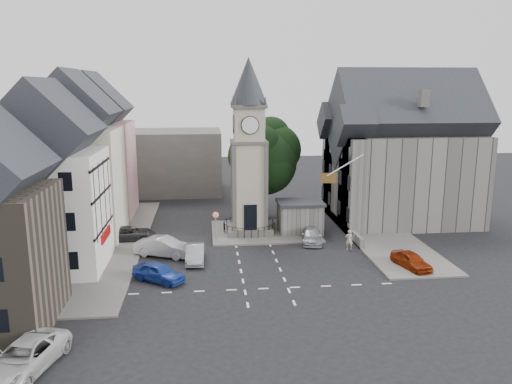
{
  "coord_description": "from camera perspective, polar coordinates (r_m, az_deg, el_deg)",
  "views": [
    {
      "loc": [
        -3.99,
        -37.51,
        13.72
      ],
      "look_at": [
        0.36,
        5.0,
        4.59
      ],
      "focal_mm": 35.0,
      "sensor_mm": 36.0,
      "label": 1
    }
  ],
  "objects": [
    {
      "name": "car_island_east",
      "position": [
        44.99,
        6.38,
        -4.96
      ],
      "size": [
        2.35,
        4.42,
        1.22
      ],
      "primitive_type": "imported",
      "rotation": [
        0.0,
        0.0,
        -0.16
      ],
      "color": "#A2A3AA",
      "rests_on": "ground"
    },
    {
      "name": "ground",
      "position": [
        40.14,
        0.22,
        -7.92
      ],
      "size": [
        120.0,
        120.0,
        0.0
      ],
      "primitive_type": "plane",
      "color": "black",
      "rests_on": "ground"
    },
    {
      "name": "car_west_grey",
      "position": [
        46.51,
        -14.27,
        -4.64
      ],
      "size": [
        4.81,
        2.47,
        1.3
      ],
      "primitive_type": "imported",
      "rotation": [
        0.0,
        0.0,
        1.64
      ],
      "color": "#28282A",
      "rests_on": "ground"
    },
    {
      "name": "pedestrian",
      "position": [
        43.24,
        10.58,
        -5.41
      ],
      "size": [
        0.67,
        0.45,
        1.78
      ],
      "primitive_type": "imported",
      "rotation": [
        0.0,
        0.0,
        3.1
      ],
      "color": "#AD9F8F",
      "rests_on": "ground"
    },
    {
      "name": "terrace_tudor",
      "position": [
        39.96,
        -22.47,
        0.27
      ],
      "size": [
        8.1,
        7.6,
        12.0
      ],
      "color": "silver",
      "rests_on": "ground"
    },
    {
      "name": "warning_sign_post",
      "position": [
        44.52,
        -4.63,
        -3.21
      ],
      "size": [
        0.7,
        0.19,
        2.85
      ],
      "color": "black",
      "rests_on": "ground"
    },
    {
      "name": "pavement_west",
      "position": [
        46.39,
        -16.22,
        -5.55
      ],
      "size": [
        6.0,
        30.0,
        0.14
      ],
      "primitive_type": "cube",
      "color": "#595651",
      "rests_on": "ground"
    },
    {
      "name": "clock_tower",
      "position": [
        46.02,
        -0.83,
        5.07
      ],
      "size": [
        4.86,
        4.86,
        16.25
      ],
      "color": "#4C4944",
      "rests_on": "ground"
    },
    {
      "name": "terrace_cream",
      "position": [
        47.49,
        -19.82,
        2.7
      ],
      "size": [
        8.1,
        7.6,
        12.8
      ],
      "color": "beige",
      "rests_on": "ground"
    },
    {
      "name": "car_west_blue",
      "position": [
        36.71,
        -11.08,
        -8.98
      ],
      "size": [
        4.2,
        3.61,
        1.36
      ],
      "primitive_type": "imported",
      "rotation": [
        0.0,
        0.0,
        0.96
      ],
      "color": "#1B3799",
      "rests_on": "ground"
    },
    {
      "name": "central_island",
      "position": [
        47.83,
        0.99,
        -4.51
      ],
      "size": [
        10.0,
        8.0,
        0.16
      ],
      "primitive_type": "cube",
      "color": "#595651",
      "rests_on": "ground"
    },
    {
      "name": "east_boundary_wall",
      "position": [
        51.07,
        9.35,
        -3.17
      ],
      "size": [
        0.4,
        16.0,
        0.9
      ],
      "primitive_type": "cube",
      "color": "#5A5753",
      "rests_on": "ground"
    },
    {
      "name": "backdrop_west",
      "position": [
        66.71,
        -12.7,
        3.39
      ],
      "size": [
        20.0,
        10.0,
        8.0
      ],
      "primitive_type": "cube",
      "color": "#4C4944",
      "rests_on": "ground"
    },
    {
      "name": "east_building",
      "position": [
        52.85,
        16.0,
        3.48
      ],
      "size": [
        14.4,
        11.4,
        12.6
      ],
      "color": "#5A5753",
      "rests_on": "ground"
    },
    {
      "name": "road_markings",
      "position": [
        35.06,
        1.18,
        -10.97
      ],
      "size": [
        20.0,
        8.0,
        0.01
      ],
      "primitive_type": "cube",
      "color": "silver",
      "rests_on": "ground"
    },
    {
      "name": "van_sw_white",
      "position": [
        28.04,
        -24.93,
        -16.75
      ],
      "size": [
        3.74,
        5.71,
        1.46
      ],
      "primitive_type": "imported",
      "rotation": [
        0.0,
        0.0,
        -0.27
      ],
      "color": "silver",
      "rests_on": "ground"
    },
    {
      "name": "car_west_silver",
      "position": [
        41.75,
        -10.43,
        -6.18
      ],
      "size": [
        5.09,
        3.31,
        1.59
      ],
      "primitive_type": "imported",
      "rotation": [
        0.0,
        0.0,
        1.2
      ],
      "color": "#B2B3BB",
      "rests_on": "ground"
    },
    {
      "name": "car_island_silver",
      "position": [
        40.2,
        -6.98,
        -6.98
      ],
      "size": [
        1.45,
        4.06,
        1.34
      ],
      "primitive_type": "imported",
      "rotation": [
        0.0,
        0.0,
        -0.01
      ],
      "color": "#96999E",
      "rests_on": "ground"
    },
    {
      "name": "pavement_east",
      "position": [
        50.14,
        13.03,
        -4.06
      ],
      "size": [
        6.0,
        26.0,
        0.14
      ],
      "primitive_type": "cube",
      "color": "#595651",
      "rests_on": "ground"
    },
    {
      "name": "flagpole",
      "position": [
        43.73,
        10.16,
        3.03
      ],
      "size": [
        3.68,
        0.1,
        2.74
      ],
      "color": "white",
      "rests_on": "ground"
    },
    {
      "name": "car_east_red",
      "position": [
        40.22,
        17.32,
        -7.48
      ],
      "size": [
        2.44,
        4.07,
        1.3
      ],
      "primitive_type": "imported",
      "rotation": [
        0.0,
        0.0,
        0.25
      ],
      "color": "maroon",
      "rests_on": "ground"
    },
    {
      "name": "terrace_pink",
      "position": [
        55.2,
        -17.87,
        4.05
      ],
      "size": [
        8.1,
        7.6,
        12.8
      ],
      "color": "pink",
      "rests_on": "ground"
    },
    {
      "name": "town_tree",
      "position": [
        51.31,
        0.91,
        4.5
      ],
      "size": [
        7.2,
        7.2,
        10.8
      ],
      "color": "black",
      "rests_on": "ground"
    },
    {
      "name": "stone_shelter",
      "position": [
        47.45,
        5.04,
        -2.85
      ],
      "size": [
        4.3,
        3.3,
        3.08
      ],
      "color": "#5A5753",
      "rests_on": "ground"
    }
  ]
}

